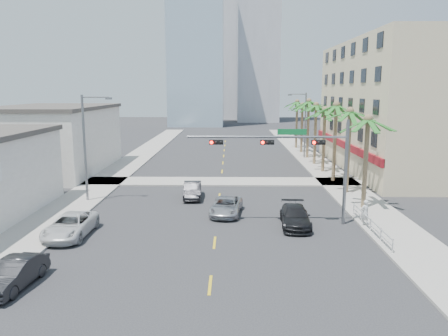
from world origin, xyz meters
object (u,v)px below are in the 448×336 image
Objects in this scene: car_parked_far at (70,225)px; car_lane_right at (295,217)px; traffic_signal_mast at (300,153)px; pedestrian at (365,212)px; car_lane_left at (192,190)px; car_lane_center at (226,206)px; car_parked_mid at (14,274)px.

car_lane_right is (14.90, 2.32, -0.03)m from car_parked_far.
pedestrian is at bearing -7.79° from traffic_signal_mast.
car_lane_left is 0.92× the size of car_lane_center.
pedestrian is (19.70, 2.24, 0.31)m from car_parked_far.
car_parked_far is at bearing -145.37° from car_lane_center.
car_parked_mid is 17.83m from car_lane_right.
car_lane_left is at bearing -52.83° from pedestrian.
pedestrian reaches higher than car_lane_left.
car_lane_right is at bearing -23.57° from car_lane_center.
car_lane_center is (10.07, 12.68, -0.04)m from car_parked_mid.
traffic_signal_mast is 2.60× the size of car_lane_left.
car_parked_mid reaches higher than car_lane_center.
car_lane_left is 2.41× the size of pedestrian.
pedestrian is (9.63, -2.96, 0.39)m from car_lane_center.
car_lane_right is (7.85, -7.93, -0.01)m from car_lane_left.
traffic_signal_mast is 16.05m from car_parked_far.
traffic_signal_mast reaches higher than car_lane_left.
pedestrian is at bearing -9.80° from car_lane_center.
pedestrian is at bearing -35.61° from car_lane_left.
traffic_signal_mast is 2.13× the size of car_parked_far.
car_parked_far reaches higher than car_lane_left.
pedestrian reaches higher than car_parked_mid.
car_lane_center is 5.63m from car_lane_right.
traffic_signal_mast is at bearing 65.42° from car_lane_right.
traffic_signal_mast is at bearing -28.30° from pedestrian.
traffic_signal_mast is at bearing 39.95° from car_parked_mid.
car_parked_far is 1.12× the size of car_lane_center.
car_lane_left reaches higher than car_lane_right.
car_lane_right is (-0.28, -0.54, -4.36)m from traffic_signal_mast.
car_lane_left is at bearing 137.72° from car_lane_right.
car_lane_center is at bearing -37.59° from pedestrian.
car_lane_left is (-8.13, 7.39, -4.36)m from traffic_signal_mast.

